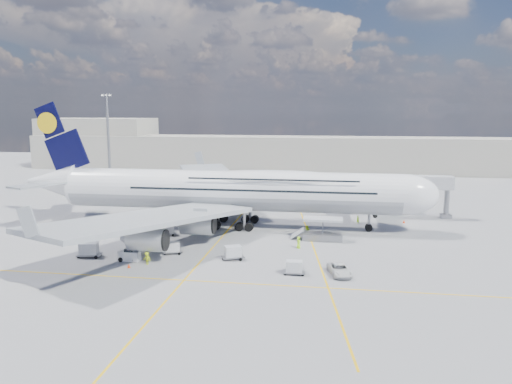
# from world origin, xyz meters

# --- Properties ---
(ground) EXTENTS (300.00, 300.00, 0.00)m
(ground) POSITION_xyz_m (0.00, 0.00, 0.00)
(ground) COLOR gray
(ground) RESTS_ON ground
(taxi_line_main) EXTENTS (0.25, 220.00, 0.01)m
(taxi_line_main) POSITION_xyz_m (0.00, 0.00, 0.01)
(taxi_line_main) COLOR yellow
(taxi_line_main) RESTS_ON ground
(taxi_line_cross) EXTENTS (120.00, 0.25, 0.01)m
(taxi_line_cross) POSITION_xyz_m (0.00, -20.00, 0.01)
(taxi_line_cross) COLOR yellow
(taxi_line_cross) RESTS_ON ground
(taxi_line_diag) EXTENTS (14.16, 99.06, 0.01)m
(taxi_line_diag) POSITION_xyz_m (14.00, 10.00, 0.01)
(taxi_line_diag) COLOR yellow
(taxi_line_diag) RESTS_ON ground
(airliner) EXTENTS (77.26, 79.15, 23.71)m
(airliner) POSITION_xyz_m (0.26, 10.00, 6.87)
(airliner) COLOR white
(airliner) RESTS_ON ground
(jet_bridge) EXTENTS (18.80, 12.10, 8.50)m
(jet_bridge) POSITION_xyz_m (29.81, 20.94, 6.85)
(jet_bridge) COLOR #B7B7BC
(jet_bridge) RESTS_ON ground
(cargo_loader) EXTENTS (8.53, 3.20, 3.67)m
(cargo_loader) POSITION_xyz_m (16.82, 2.89, 1.25)
(cargo_loader) COLOR silver
(cargo_loader) RESTS_ON ground
(light_mast) EXTENTS (3.00, 0.70, 25.50)m
(light_mast) POSITION_xyz_m (-40.00, 45.00, 13.21)
(light_mast) COLOR gray
(light_mast) RESTS_ON ground
(terminal) EXTENTS (180.00, 16.00, 12.00)m
(terminal) POSITION_xyz_m (0.00, 95.00, 6.00)
(terminal) COLOR #B2AD9E
(terminal) RESTS_ON ground
(hangar) EXTENTS (40.00, 22.00, 18.00)m
(hangar) POSITION_xyz_m (-70.00, 100.00, 9.00)
(hangar) COLOR #B2AD9E
(hangar) RESTS_ON ground
(tree_line) EXTENTS (160.00, 6.00, 8.00)m
(tree_line) POSITION_xyz_m (40.00, 140.00, 4.00)
(tree_line) COLOR #193814
(tree_line) RESTS_ON ground
(dolly_row_a) EXTENTS (3.71, 2.41, 2.18)m
(dolly_row_a) POSITION_xyz_m (-16.76, -12.41, 1.17)
(dolly_row_a) COLOR gray
(dolly_row_a) RESTS_ON ground
(dolly_row_b) EXTENTS (3.20, 2.45, 1.80)m
(dolly_row_b) POSITION_xyz_m (-9.50, 1.63, 0.97)
(dolly_row_b) COLOR gray
(dolly_row_b) RESTS_ON ground
(dolly_row_c) EXTENTS (3.13, 2.27, 1.78)m
(dolly_row_c) POSITION_xyz_m (-5.08, -8.85, 0.96)
(dolly_row_c) COLOR gray
(dolly_row_c) RESTS_ON ground
(dolly_back) EXTENTS (3.27, 1.92, 1.99)m
(dolly_back) POSITION_xyz_m (-21.11, -0.44, 1.07)
(dolly_back) COLOR gray
(dolly_back) RESTS_ON ground
(dolly_nose_far) EXTENTS (2.94, 1.65, 1.82)m
(dolly_nose_far) POSITION_xyz_m (13.71, -15.55, 0.98)
(dolly_nose_far) COLOR gray
(dolly_nose_far) RESTS_ON ground
(dolly_nose_near) EXTENTS (3.57, 2.84, 2.00)m
(dolly_nose_near) POSITION_xyz_m (4.42, -10.27, 1.07)
(dolly_nose_near) COLOR gray
(dolly_nose_near) RESTS_ON ground
(baggage_tug) EXTENTS (3.08, 1.51, 1.90)m
(baggage_tug) POSITION_xyz_m (-10.10, -13.37, 0.84)
(baggage_tug) COLOR silver
(baggage_tug) RESTS_ON ground
(catering_truck_inner) EXTENTS (7.20, 3.00, 4.25)m
(catering_truck_inner) POSITION_xyz_m (-10.05, 22.11, 2.00)
(catering_truck_inner) COLOR gray
(catering_truck_inner) RESTS_ON ground
(catering_truck_outer) EXTENTS (6.18, 4.18, 3.41)m
(catering_truck_outer) POSITION_xyz_m (-23.84, 48.08, 1.58)
(catering_truck_outer) COLOR gray
(catering_truck_outer) RESTS_ON ground
(service_van) EXTENTS (3.65, 5.66, 1.45)m
(service_van) POSITION_xyz_m (19.62, -14.86, 0.73)
(service_van) COLOR silver
(service_van) RESTS_ON ground
(crew_nose) EXTENTS (0.63, 0.50, 1.51)m
(crew_nose) POSITION_xyz_m (23.37, 15.68, 0.76)
(crew_nose) COLOR #B7FF1A
(crew_nose) RESTS_ON ground
(crew_loader) EXTENTS (1.11, 1.02, 1.83)m
(crew_loader) POSITION_xyz_m (14.35, 5.12, 0.91)
(crew_loader) COLOR #B7E818
(crew_loader) RESTS_ON ground
(crew_wing) EXTENTS (0.54, 1.10, 1.81)m
(crew_wing) POSITION_xyz_m (-7.15, 3.24, 0.91)
(crew_wing) COLOR #D2F519
(crew_wing) RESTS_ON ground
(crew_van) EXTENTS (0.74, 1.01, 1.90)m
(crew_van) POSITION_xyz_m (13.40, -3.04, 0.95)
(crew_van) COLOR #AAFF1A
(crew_van) RESTS_ON ground
(crew_tug) EXTENTS (1.31, 0.98, 1.80)m
(crew_tug) POSITION_xyz_m (-7.02, -14.51, 0.90)
(crew_tug) COLOR #D5EF19
(crew_tug) RESTS_ON ground
(cone_nose) EXTENTS (0.50, 0.50, 0.64)m
(cone_nose) POSITION_xyz_m (32.10, 17.54, 0.31)
(cone_nose) COLOR #FF3F0D
(cone_nose) RESTS_ON ground
(cone_wing_left_inner) EXTENTS (0.38, 0.38, 0.48)m
(cone_wing_left_inner) POSITION_xyz_m (-8.65, 24.85, 0.23)
(cone_wing_left_inner) COLOR #FF3F0D
(cone_wing_left_inner) RESTS_ON ground
(cone_wing_left_outer) EXTENTS (0.41, 0.41, 0.52)m
(cone_wing_left_outer) POSITION_xyz_m (-14.34, 36.31, 0.25)
(cone_wing_left_outer) COLOR #FF3F0D
(cone_wing_left_outer) RESTS_ON ground
(cone_wing_right_inner) EXTENTS (0.42, 0.42, 0.53)m
(cone_wing_right_inner) POSITION_xyz_m (-10.17, -11.08, 0.25)
(cone_wing_right_inner) COLOR #FF3F0D
(cone_wing_right_inner) RESTS_ON ground
(cone_wing_right_outer) EXTENTS (0.43, 0.43, 0.55)m
(cone_wing_right_outer) POSITION_xyz_m (-8.97, -16.30, 0.27)
(cone_wing_right_outer) COLOR #FF3F0D
(cone_wing_right_outer) RESTS_ON ground
(cone_tail) EXTENTS (0.41, 0.41, 0.52)m
(cone_tail) POSITION_xyz_m (-29.07, 5.02, 0.25)
(cone_tail) COLOR #FF3F0D
(cone_tail) RESTS_ON ground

